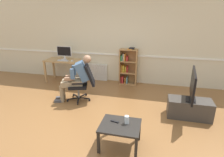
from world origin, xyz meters
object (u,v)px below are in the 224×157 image
keyboard (63,60)px  drinking_glass (127,120)px  imac_monitor (64,52)px  coffee_table (120,128)px  person_seated (76,77)px  tv_stand (189,108)px  tv_screen (193,85)px  radiator (97,72)px  spare_remote (115,121)px  bookshelf (127,67)px  computer_mouse (72,61)px  computer_desk (65,63)px  office_chair (83,81)px

keyboard → drinking_glass: size_ratio=2.65×
imac_monitor → coffee_table: (2.49, -2.87, -0.64)m
person_seated → tv_stand: (2.76, -0.20, -0.44)m
person_seated → tv_screen: person_seated is taller
radiator → tv_stand: size_ratio=0.75×
coffee_table → spare_remote: spare_remote is taller
tv_screen → bookshelf: bearing=50.6°
tv_stand → spare_remote: bearing=-138.1°
computer_mouse → tv_screen: size_ratio=0.10×
person_seated → tv_screen: bearing=68.0°
imac_monitor → coffee_table: imac_monitor is taller
computer_desk → drinking_glass: bearing=-47.0°
office_chair → person_seated: size_ratio=0.81×
bookshelf → office_chair: bookshelf is taller
bookshelf → coffee_table: 3.12m
computer_desk → coffee_table: computer_desk is taller
radiator → drinking_glass: bearing=-63.5°
imac_monitor → spare_remote: (2.38, -2.81, -0.57)m
person_seated → computer_desk: bearing=-160.2°
keyboard → person_seated: (0.98, -1.13, -0.11)m
person_seated → computer_mouse: bearing=-168.2°
keyboard → computer_mouse: bearing=3.6°
keyboard → drinking_glass: 3.63m
computer_mouse → imac_monitor: bearing=151.9°
radiator → tv_screen: 3.36m
computer_mouse → person_seated: size_ratio=0.08×
person_seated → drinking_glass: 2.14m
bookshelf → spare_remote: 3.04m
bookshelf → tv_stand: 2.47m
office_chair → tv_screen: 2.62m
office_chair → tv_stand: 2.63m
coffee_table → bookshelf: bearing=97.2°
tv_screen → spare_remote: tv_screen is taller
tv_stand → drinking_glass: size_ratio=6.75×
tv_stand → computer_desk: bearing=158.5°
bookshelf → tv_screen: bookshelf is taller
computer_desk → bookshelf: (2.05, 0.29, -0.07)m
coffee_table → tv_stand: bearing=45.5°
radiator → imac_monitor: bearing=-163.2°
person_seated → tv_stand: 2.80m
computer_mouse → bookshelf: bearing=13.4°
tv_screen → spare_remote: size_ratio=6.77×
imac_monitor → keyboard: (0.05, -0.22, -0.24)m
radiator → coffee_table: size_ratio=1.03×
computer_desk → spare_remote: 3.60m
computer_mouse → tv_screen: (3.42, -1.35, -0.01)m
spare_remote → keyboard: bearing=-124.3°
spare_remote → computer_desk: bearing=-125.7°
radiator → tv_stand: 3.32m
bookshelf → tv_screen: 2.45m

